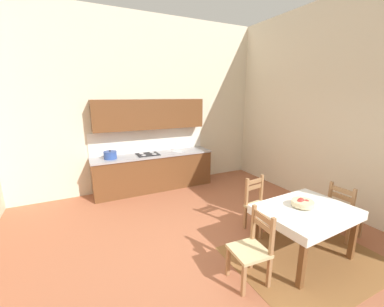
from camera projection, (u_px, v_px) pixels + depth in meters
The scene contains 10 objects.
ground_plane at pixel (203, 252), 3.70m from camera, with size 6.66×6.62×0.10m, color #A86042.
wall_back at pixel (143, 105), 5.88m from camera, with size 6.66×0.12×4.13m, color beige.
wall_right at pixel (348, 108), 4.53m from camera, with size 0.12×6.62×4.13m, color beige.
area_rug at pixel (306, 259), 3.46m from camera, with size 2.10×1.60×0.01m, color #8F5F33.
kitchen_cabinetry at pixel (153, 155), 5.91m from camera, with size 2.92×0.63×2.20m.
dining_table at pixel (305, 217), 3.41m from camera, with size 1.35×1.04×0.75m.
dining_chair_kitchen_side at pixel (259, 206), 4.14m from camera, with size 0.46×0.46×0.93m.
dining_chair_tv_side at pixel (252, 249), 2.97m from camera, with size 0.45×0.45×0.93m.
dining_chair_window_side at pixel (344, 212), 3.92m from camera, with size 0.44×0.44×0.93m.
fruit_bowl at pixel (302, 203), 3.40m from camera, with size 0.30×0.30×0.12m.
Camera 1 is at (-1.58, -2.83, 2.29)m, focal length 22.52 mm.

